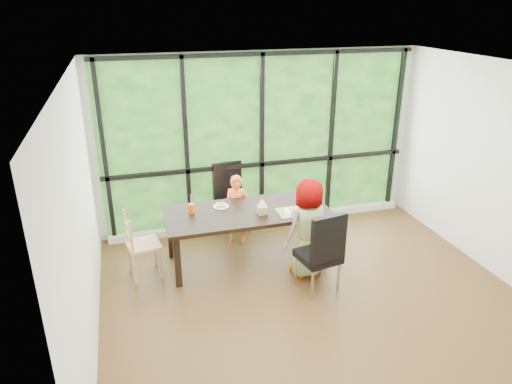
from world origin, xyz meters
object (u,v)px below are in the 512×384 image
child_toddler (237,210)px  green_cup (319,206)px  chair_end_beech (144,245)px  plate_near (293,211)px  chair_window_leather (233,200)px  child_older (307,228)px  tissue_box (262,210)px  chair_interior_leather (318,250)px  plate_far (221,207)px  dining_table (247,236)px  orange_cup (191,208)px  white_mug (315,197)px

child_toddler → green_cup: 1.28m
chair_end_beech → plate_near: bearing=-104.0°
chair_window_leather → child_older: 1.58m
child_toddler → tissue_box: (0.17, -0.72, 0.28)m
chair_end_beech → plate_near: (1.96, -0.19, 0.31)m
tissue_box → chair_interior_leather: bearing=-58.2°
plate_far → tissue_box: size_ratio=1.68×
chair_window_leather → dining_table: bearing=-101.5°
orange_cup → chair_interior_leather: bearing=-37.7°
chair_window_leather → chair_end_beech: bearing=-157.1°
chair_end_beech → plate_near: size_ratio=3.49×
green_cup → tissue_box: (-0.76, 0.11, -0.00)m
dining_table → child_toddler: child_toddler is taller
plate_far → plate_near: size_ratio=0.82×
chair_window_leather → orange_cup: bearing=-144.2°
chair_window_leather → child_toddler: bearing=-103.5°
dining_table → chair_end_beech: (-1.37, -0.01, 0.08)m
plate_near → chair_interior_leather: bearing=-84.9°
child_toddler → green_cup: (0.93, -0.82, 0.29)m
chair_end_beech → tissue_box: bearing=-103.4°
child_older → tissue_box: 0.63m
chair_interior_leather → child_toddler: 1.62m
dining_table → white_mug: bearing=4.0°
chair_end_beech → green_cup: (2.30, -0.24, 0.36)m
chair_window_leather → plate_near: bearing=-72.9°
child_older → orange_cup: child_older is taller
chair_window_leather → chair_interior_leather: bearing=-81.0°
child_older → plate_far: child_older is taller
plate_near → child_older: bearing=-80.3°
chair_end_beech → plate_far: bearing=-86.5°
orange_cup → green_cup: bearing=-13.5°
child_toddler → tissue_box: size_ratio=8.31×
child_older → plate_near: size_ratio=5.09×
child_toddler → chair_interior_leather: bearing=-41.4°
dining_table → tissue_box: (0.17, -0.14, 0.43)m
chair_interior_leather → tissue_box: size_ratio=8.65×
child_older → dining_table: bearing=-54.1°
green_cup → white_mug: green_cup is taller
child_toddler → plate_far: child_toddler is taller
chair_window_leather → orange_cup: (-0.73, -0.76, 0.27)m
chair_interior_leather → child_toddler: (-0.65, 1.49, -0.02)m
chair_window_leather → orange_cup: size_ratio=8.58×
child_older → tissue_box: bearing=-54.4°
white_mug → orange_cup: bearing=177.6°
chair_interior_leather → chair_end_beech: size_ratio=1.20×
dining_table → plate_near: size_ratio=8.50×
chair_end_beech → chair_window_leather: bearing=-65.3°
child_older → green_cup: 0.43m
child_toddler → plate_near: size_ratio=4.03×
dining_table → orange_cup: bearing=168.6°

